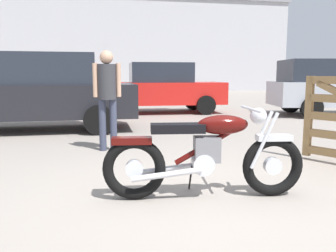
{
  "coord_description": "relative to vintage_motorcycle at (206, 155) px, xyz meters",
  "views": [
    {
      "loc": [
        -0.73,
        -3.31,
        1.25
      ],
      "look_at": [
        -0.31,
        1.03,
        0.62
      ],
      "focal_mm": 37.27,
      "sensor_mm": 36.0,
      "label": 1
    }
  ],
  "objects": [
    {
      "name": "bystander",
      "position": [
        -1.17,
        2.42,
        0.57
      ],
      "size": [
        0.46,
        0.3,
        1.66
      ],
      "rotation": [
        0.0,
        0.0,
        4.82
      ],
      "color": "#383D51",
      "rests_on": "ground_plane"
    },
    {
      "name": "vintage_motorcycle",
      "position": [
        0.0,
        0.0,
        0.0
      ],
      "size": [
        2.08,
        0.62,
        0.94
      ],
      "rotation": [
        0.0,
        0.0,
        -0.02
      ],
      "color": "black",
      "rests_on": "ground_plane"
    },
    {
      "name": "blue_hatchback_right",
      "position": [
        0.15,
        8.35,
        0.38
      ],
      "size": [
        4.32,
        2.16,
        1.67
      ],
      "rotation": [
        0.0,
        0.0,
        0.07
      ],
      "color": "black",
      "rests_on": "ground_plane"
    },
    {
      "name": "white_estate_far",
      "position": [
        -3.18,
        4.73,
        0.49
      ],
      "size": [
        4.85,
        2.33,
        1.74
      ],
      "rotation": [
        0.0,
        0.0,
        0.1
      ],
      "color": "black",
      "rests_on": "ground_plane"
    },
    {
      "name": "ground_plane",
      "position": [
        0.01,
        -0.12,
        -0.45
      ],
      "size": [
        80.0,
        80.0,
        0.0
      ],
      "primitive_type": "plane",
      "color": "gray"
    },
    {
      "name": "industrial_building",
      "position": [
        0.02,
        28.32,
        3.39
      ],
      "size": [
        24.1,
        11.3,
        7.66
      ],
      "rotation": [
        0.0,
        0.0,
        0.1
      ],
      "color": "#B2B2B7",
      "rests_on": "ground_plane"
    }
  ]
}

